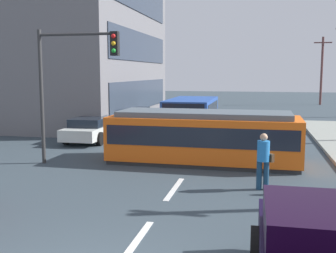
{
  "coord_description": "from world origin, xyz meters",
  "views": [
    {
      "loc": [
        2.34,
        -5.62,
        3.42
      ],
      "look_at": [
        -0.96,
        9.55,
        1.38
      ],
      "focal_mm": 44.14,
      "sensor_mm": 36.0,
      "label": 1
    }
  ],
  "objects": [
    {
      "name": "parked_sedan_mid",
      "position": [
        -5.75,
        13.76,
        0.62
      ],
      "size": [
        1.95,
        4.57,
        1.19
      ],
      "color": "silver",
      "rests_on": "ground"
    },
    {
      "name": "lane_stripe_3",
      "position": [
        0.0,
        15.8,
        0.01
      ],
      "size": [
        0.16,
        2.4,
        0.01
      ],
      "primitive_type": "cube",
      "color": "silver",
      "rests_on": "ground"
    },
    {
      "name": "city_bus",
      "position": [
        -1.44,
        18.24,
        1.08
      ],
      "size": [
        2.58,
        5.58,
        1.89
      ],
      "color": "#244898",
      "rests_on": "ground"
    },
    {
      "name": "streetcar_tram",
      "position": [
        0.37,
        9.8,
        1.02
      ],
      "size": [
        7.16,
        2.64,
        1.97
      ],
      "color": "orange",
      "rests_on": "ground"
    },
    {
      "name": "lane_stripe_2",
      "position": [
        0.0,
        6.0,
        0.01
      ],
      "size": [
        0.16,
        2.4,
        0.01
      ],
      "primitive_type": "cube",
      "color": "silver",
      "rests_on": "ground"
    },
    {
      "name": "parked_sedan_far",
      "position": [
        -5.48,
        19.75,
        0.62
      ],
      "size": [
        2.17,
        4.13,
        1.19
      ],
      "color": "silver",
      "rests_on": "ground"
    },
    {
      "name": "lane_stripe_1",
      "position": [
        0.0,
        2.0,
        0.01
      ],
      "size": [
        0.16,
        2.4,
        0.01
      ],
      "primitive_type": "cube",
      "color": "silver",
      "rests_on": "ground"
    },
    {
      "name": "lane_stripe_4",
      "position": [
        0.0,
        21.8,
        0.01
      ],
      "size": [
        0.16,
        2.4,
        0.01
      ],
      "primitive_type": "cube",
      "color": "silver",
      "rests_on": "ground"
    },
    {
      "name": "utility_pole_distant",
      "position": [
        8.88,
        40.88,
        3.74
      ],
      "size": [
        1.8,
        0.24,
        7.13
      ],
      "color": "brown",
      "rests_on": "ground"
    },
    {
      "name": "pedestrian_crossing",
      "position": [
        2.55,
        6.5,
        0.94
      ],
      "size": [
        0.5,
        0.36,
        1.67
      ],
      "color": "navy",
      "rests_on": "ground"
    },
    {
      "name": "traffic_light_mast",
      "position": [
        -4.3,
        8.39,
        3.51
      ],
      "size": [
        3.11,
        0.33,
        4.97
      ],
      "color": "#333333",
      "rests_on": "ground"
    },
    {
      "name": "ground_plane",
      "position": [
        0.0,
        10.0,
        0.0
      ],
      "size": [
        120.0,
        120.0,
        0.0
      ],
      "primitive_type": "plane",
      "color": "#35424A"
    }
  ]
}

